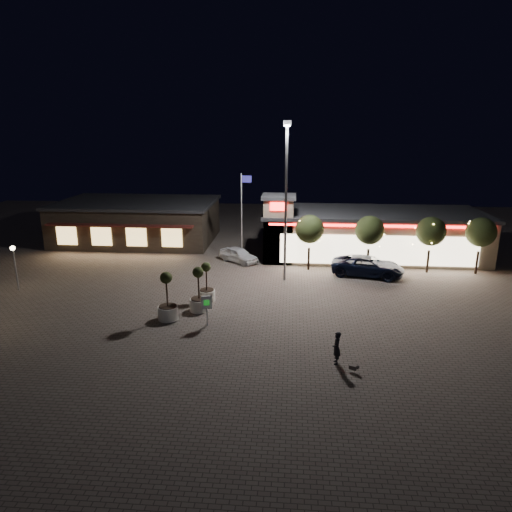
# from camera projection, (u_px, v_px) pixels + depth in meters

# --- Properties ---
(ground) EXTENTS (90.00, 90.00, 0.00)m
(ground) POSITION_uv_depth(u_px,v_px,m) (251.00, 320.00, 29.24)
(ground) COLOR #62574F
(ground) RESTS_ON ground
(retail_building) EXTENTS (20.40, 8.40, 6.10)m
(retail_building) POSITION_uv_depth(u_px,v_px,m) (366.00, 233.00, 43.04)
(retail_building) COLOR gray
(retail_building) RESTS_ON ground
(restaurant_building) EXTENTS (16.40, 11.00, 4.30)m
(restaurant_building) POSITION_uv_depth(u_px,v_px,m) (138.00, 221.00, 48.88)
(restaurant_building) COLOR #382D23
(restaurant_building) RESTS_ON ground
(floodlight_pole) EXTENTS (0.60, 0.40, 12.38)m
(floodlight_pole) POSITION_uv_depth(u_px,v_px,m) (286.00, 193.00, 34.82)
(floodlight_pole) COLOR gray
(floodlight_pole) RESTS_ON ground
(flagpole) EXTENTS (0.95, 0.10, 8.00)m
(flagpole) POSITION_uv_depth(u_px,v_px,m) (243.00, 210.00, 40.54)
(flagpole) COLOR white
(flagpole) RESTS_ON ground
(lamp_post_west) EXTENTS (0.36, 0.36, 3.48)m
(lamp_post_west) POSITION_uv_depth(u_px,v_px,m) (14.00, 259.00, 33.81)
(lamp_post_west) COLOR gray
(lamp_post_west) RESTS_ON ground
(string_tree_a) EXTENTS (2.42, 2.42, 4.79)m
(string_tree_a) POSITION_uv_depth(u_px,v_px,m) (310.00, 229.00, 38.49)
(string_tree_a) COLOR #332319
(string_tree_a) RESTS_ON ground
(string_tree_b) EXTENTS (2.42, 2.42, 4.79)m
(string_tree_b) POSITION_uv_depth(u_px,v_px,m) (370.00, 230.00, 38.09)
(string_tree_b) COLOR #332319
(string_tree_b) RESTS_ON ground
(string_tree_c) EXTENTS (2.42, 2.42, 4.79)m
(string_tree_c) POSITION_uv_depth(u_px,v_px,m) (431.00, 231.00, 37.70)
(string_tree_c) COLOR #332319
(string_tree_c) RESTS_ON ground
(string_tree_d) EXTENTS (2.42, 2.42, 4.79)m
(string_tree_d) POSITION_uv_depth(u_px,v_px,m) (481.00, 232.00, 37.39)
(string_tree_d) COLOR #332319
(string_tree_d) RESTS_ON ground
(pickup_truck) EXTENTS (6.32, 3.93, 1.63)m
(pickup_truck) POSITION_uv_depth(u_px,v_px,m) (368.00, 266.00, 37.65)
(pickup_truck) COLOR black
(pickup_truck) RESTS_ON ground
(white_sedan) EXTENTS (4.09, 3.76, 1.36)m
(white_sedan) POSITION_uv_depth(u_px,v_px,m) (239.00, 255.00, 41.46)
(white_sedan) COLOR white
(white_sedan) RESTS_ON ground
(pedestrian) EXTENTS (0.44, 0.65, 1.77)m
(pedestrian) POSITION_uv_depth(u_px,v_px,m) (337.00, 348.00, 23.64)
(pedestrian) COLOR black
(pedestrian) RESTS_ON ground
(dog) EXTENTS (0.51, 0.33, 0.28)m
(dog) POSITION_uv_depth(u_px,v_px,m) (354.00, 367.00, 22.93)
(dog) COLOR #59514C
(dog) RESTS_ON ground
(planter_left) EXTENTS (1.15, 1.15, 2.83)m
(planter_left) POSITION_uv_depth(u_px,v_px,m) (207.00, 289.00, 32.25)
(planter_left) COLOR white
(planter_left) RESTS_ON ground
(planter_mid) EXTENTS (1.30, 1.30, 3.19)m
(planter_mid) POSITION_uv_depth(u_px,v_px,m) (168.00, 305.00, 29.06)
(planter_mid) COLOR white
(planter_mid) RESTS_ON ground
(planter_right) EXTENTS (1.25, 1.25, 3.08)m
(planter_right) POSITION_uv_depth(u_px,v_px,m) (199.00, 297.00, 30.41)
(planter_right) COLOR white
(planter_right) RESTS_ON ground
(valet_sign) EXTENTS (0.64, 0.19, 1.96)m
(valet_sign) POSITION_uv_depth(u_px,v_px,m) (207.00, 305.00, 28.01)
(valet_sign) COLOR gray
(valet_sign) RESTS_ON ground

